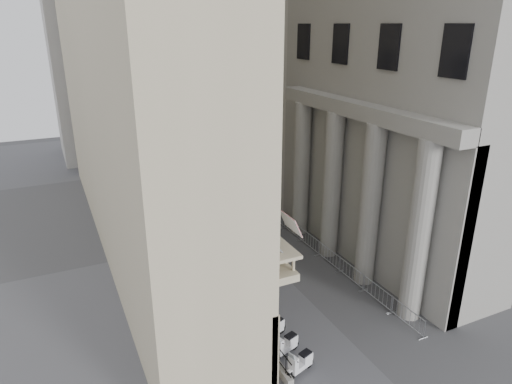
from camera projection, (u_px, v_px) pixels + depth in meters
The scene contains 31 objects.
far_building at pixel (145, 26), 54.13m from camera, with size 22.00×10.00×30.00m, color #ADAAA3.
iron_fence at pixel (194, 253), 32.12m from camera, with size 0.30×28.00×1.40m, color black, non-canonical shape.
blue_awning at pixel (255, 198), 42.28m from camera, with size 1.60×3.00×3.00m, color navy, non-canonical shape.
flag at pixel (286, 371), 21.20m from camera, with size 1.00×1.40×8.20m, color #9E0C11, non-canonical shape.
scooter_0 at pixel (300, 373), 21.08m from camera, with size 0.56×1.40×1.50m, color white, non-canonical shape.
scooter_1 at pixel (286, 355), 22.26m from camera, with size 0.56×1.40×1.50m, color white, non-canonical shape.
scooter_2 at pixel (273, 338), 23.44m from camera, with size 0.56×1.40×1.50m, color white, non-canonical shape.
scooter_3 at pixel (261, 323), 24.62m from camera, with size 0.56×1.40×1.50m, color white, non-canonical shape.
scooter_4 at pixel (251, 309), 25.80m from camera, with size 0.56×1.40×1.50m, color white, non-canonical shape.
scooter_5 at pixel (241, 297), 26.97m from camera, with size 0.56×1.40×1.50m, color white, non-canonical shape.
scooter_6 at pixel (232, 285), 28.15m from camera, with size 0.56×1.40×1.50m, color white, non-canonical shape.
scooter_7 at pixel (224, 275), 29.33m from camera, with size 0.56×1.40×1.50m, color white, non-canonical shape.
scooter_8 at pixel (217, 265), 30.51m from camera, with size 0.56×1.40×1.50m, color white, non-canonical shape.
scooter_9 at pixel (210, 256), 31.69m from camera, with size 0.56×1.40×1.50m, color white, non-canonical shape.
scooter_10 at pixel (203, 248), 32.86m from camera, with size 0.56×1.40×1.50m, color white, non-canonical shape.
scooter_11 at pixel (197, 240), 34.04m from camera, with size 0.56×1.40×1.50m, color white, non-canonical shape.
scooter_12 at pixel (192, 233), 35.22m from camera, with size 0.56×1.40×1.50m, color white, non-canonical shape.
barrier_0 at pixel (407, 326), 24.40m from camera, with size 0.60×2.40×1.10m, color #B2B4BA, non-canonical shape.
barrier_1 at pixel (376, 301), 26.52m from camera, with size 0.60×2.40×1.10m, color #B2B4BA, non-canonical shape.
barrier_2 at pixel (351, 281), 28.65m from camera, with size 0.60×2.40×1.10m, color #B2B4BA, non-canonical shape.
barrier_3 at pixel (328, 263), 30.77m from camera, with size 0.60×2.40×1.10m, color #B2B4BA, non-canonical shape.
barrier_4 at pixel (309, 248), 32.90m from camera, with size 0.60×2.40×1.10m, color #B2B4BA, non-canonical shape.
barrier_5 at pixel (292, 234), 35.02m from camera, with size 0.60×2.40×1.10m, color #B2B4BA, non-canonical shape.
barrier_6 at pixel (277, 222), 37.15m from camera, with size 0.60×2.40×1.10m, color #B2B4BA, non-canonical shape.
barrier_7 at pixel (264, 211), 39.27m from camera, with size 0.60×2.40×1.10m, color #B2B4BA, non-canonical shape.
security_tent at pixel (166, 177), 39.94m from camera, with size 3.80×3.80×3.09m.
street_lamp at pixel (188, 170), 33.32m from camera, with size 2.75×0.77×8.56m.
info_kiosk at pixel (208, 259), 29.57m from camera, with size 0.38×0.81×1.65m.
pedestrian_a at pixel (210, 209), 37.45m from camera, with size 0.66×0.44×1.82m, color #0E1738.
pedestrian_b at pixel (221, 196), 40.34m from camera, with size 0.81×0.63×1.66m, color black.
pedestrian_c at pixel (209, 181), 44.07m from camera, with size 0.86×0.56×1.76m, color black.
Camera 1 is at (-12.46, -9.80, 15.17)m, focal length 32.00 mm.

